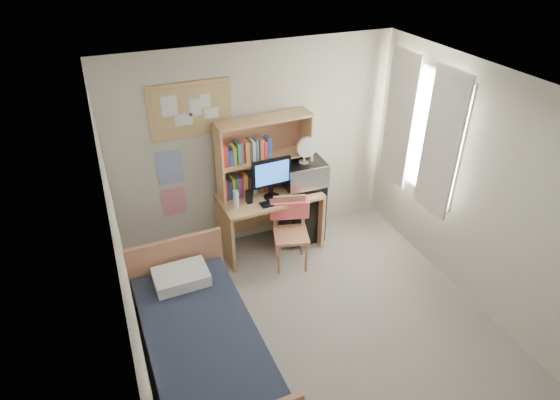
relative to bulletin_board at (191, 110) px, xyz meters
name	(u,v)px	position (x,y,z in m)	size (l,w,h in m)	color
floor	(329,342)	(0.78, -2.08, -1.93)	(3.60, 4.20, 0.02)	gray
ceiling	(348,102)	(0.78, -2.08, 0.68)	(3.60, 4.20, 0.02)	silver
wall_back	(257,148)	(0.78, 0.02, -0.62)	(3.60, 0.04, 2.60)	beige
wall_left	(130,294)	(-1.02, -2.08, -0.62)	(0.04, 4.20, 2.60)	beige
wall_right	(493,201)	(2.58, -2.08, -0.62)	(0.04, 4.20, 2.60)	beige
window_unit	(421,131)	(2.53, -0.88, -0.32)	(0.10, 1.40, 1.70)	white
curtain_left	(441,145)	(2.50, -1.28, -0.32)	(0.04, 0.55, 1.70)	silver
curtain_right	(399,120)	(2.50, -0.48, -0.32)	(0.04, 0.55, 1.70)	silver
bulletin_board	(191,110)	(0.00, 0.00, 0.00)	(0.94, 0.03, 0.64)	tan
poster_wave	(169,167)	(-0.32, 0.01, -0.67)	(0.30, 0.01, 0.42)	#2947A4
poster_japan	(174,201)	(-0.32, 0.01, -1.14)	(0.28, 0.01, 0.36)	red
desk	(270,221)	(0.82, -0.32, -1.52)	(1.27, 0.63, 0.79)	tan
desk_chair	(291,235)	(0.92, -0.76, -1.47)	(0.45, 0.45, 0.90)	#B57755
mini_fridge	(302,209)	(1.30, -0.25, -1.50)	(0.49, 0.49, 0.83)	black
bed	(204,353)	(-0.50, -1.97, -1.64)	(1.01, 2.01, 0.55)	black
hutch	(265,155)	(0.81, -0.17, -0.64)	(1.19, 0.30, 0.97)	tan
monitor	(272,179)	(0.82, -0.38, -0.86)	(0.50, 0.04, 0.53)	black
keyboard	(276,202)	(0.83, -0.52, -1.12)	(0.41, 0.13, 0.02)	black
speaker_left	(249,197)	(0.52, -0.39, -1.04)	(0.07, 0.07, 0.17)	black
speaker_right	(294,186)	(1.12, -0.37, -1.03)	(0.08, 0.08, 0.18)	black
water_bottle	(236,199)	(0.34, -0.44, -1.01)	(0.07, 0.07, 0.23)	white
hoodie	(289,209)	(0.97, -0.57, -1.22)	(0.48, 0.15, 0.23)	#F7605D
microwave	(304,173)	(1.30, -0.27, -0.94)	(0.53, 0.40, 0.30)	silver
desk_fan	(304,150)	(1.30, -0.27, -0.62)	(0.26, 0.26, 0.32)	white
pillow	(181,277)	(-0.51, -1.22, -1.30)	(0.54, 0.38, 0.13)	white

